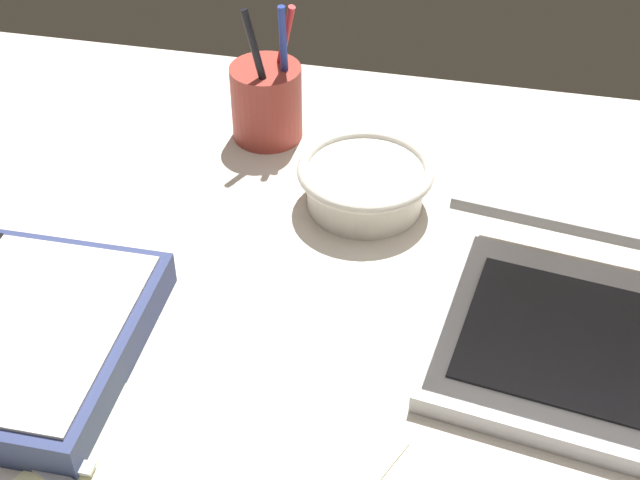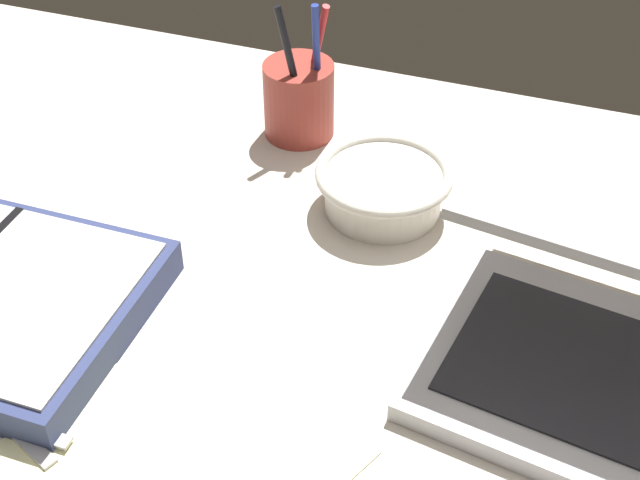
% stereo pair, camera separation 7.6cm
% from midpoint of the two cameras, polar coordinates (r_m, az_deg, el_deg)
% --- Properties ---
extents(desk_top, '(1.40, 1.00, 0.02)m').
position_cam_midpoint_polar(desk_top, '(0.76, -3.64, -8.74)').
color(desk_top, beige).
rests_on(desk_top, ground).
extents(bowl, '(0.14, 0.14, 0.05)m').
position_cam_midpoint_polar(bowl, '(0.89, 0.49, 3.58)').
color(bowl, silver).
rests_on(bowl, desk_top).
extents(pen_cup, '(0.08, 0.08, 0.16)m').
position_cam_midpoint_polar(pen_cup, '(0.99, -5.61, 8.79)').
color(pen_cup, '#9E382D').
rests_on(pen_cup, desk_top).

